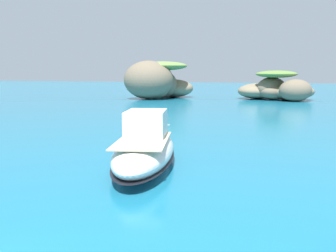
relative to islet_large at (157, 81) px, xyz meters
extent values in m
ellipsoid|color=#84755B|center=(1.62, 5.39, -1.61)|extent=(12.06, 11.35, 3.94)
ellipsoid|color=#756651|center=(-0.97, -2.31, 0.28)|extent=(11.30, 10.96, 7.73)
ellipsoid|color=#84755B|center=(0.08, -1.90, -0.73)|extent=(7.02, 6.27, 5.72)
ellipsoid|color=#756651|center=(0.47, 1.50, -0.68)|extent=(8.27, 7.88, 5.80)
ellipsoid|color=olive|center=(0.67, 1.16, 3.14)|extent=(10.48, 9.52, 1.87)
ellipsoid|color=#84755B|center=(25.70, 5.22, -1.94)|extent=(10.63, 9.73, 3.29)
ellipsoid|color=#756651|center=(22.64, 4.44, -1.34)|extent=(7.87, 8.43, 4.49)
ellipsoid|color=#756651|center=(23.28, 4.51, -1.95)|extent=(8.13, 9.30, 3.27)
ellipsoid|color=#84755B|center=(19.86, 6.62, -2.00)|extent=(10.45, 11.84, 3.18)
ellipsoid|color=#756651|center=(27.20, 1.08, -1.52)|extent=(7.31, 6.59, 4.13)
ellipsoid|color=olive|center=(23.54, 3.28, 1.47)|extent=(7.89, 7.18, 1.40)
ellipsoid|color=white|center=(20.10, -53.46, -2.69)|extent=(5.72, 10.93, 1.78)
ellipsoid|color=black|center=(20.10, -53.46, -3.09)|extent=(5.84, 11.15, 0.21)
cube|color=#C6B793|center=(20.31, -54.22, -1.94)|extent=(4.06, 6.25, 0.06)
cube|color=silver|center=(19.97, -52.95, -1.17)|extent=(2.88, 3.40, 1.47)
cube|color=#2D4756|center=(19.59, -51.51, -1.03)|extent=(2.06, 0.84, 0.77)
cylinder|color=silver|center=(19.06, -49.51, -1.76)|extent=(2.13, 0.60, 0.04)
camera|label=1|loc=(28.33, -72.61, 1.69)|focal=40.00mm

